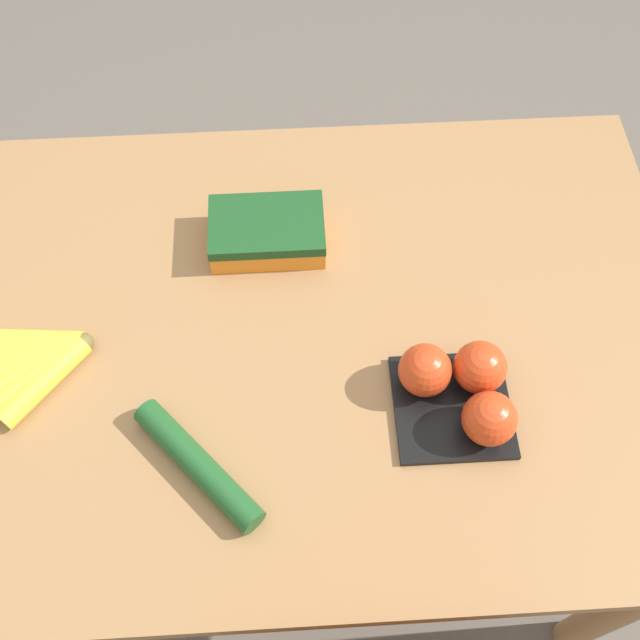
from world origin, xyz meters
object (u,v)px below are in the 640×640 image
at_px(carrot_bag, 267,230).
at_px(cucumber_near, 198,465).
at_px(tomato_pack, 462,389).
at_px(banana_bunch, 35,362).

height_order(carrot_bag, cucumber_near, carrot_bag).
height_order(tomato_pack, carrot_bag, tomato_pack).
height_order(tomato_pack, cucumber_near, tomato_pack).
height_order(banana_bunch, cucumber_near, cucumber_near).
bearing_deg(cucumber_near, tomato_pack, -167.47).
bearing_deg(tomato_pack, cucumber_near, 12.53).
xyz_separation_m(tomato_pack, cucumber_near, (0.38, 0.08, -0.02)).
distance_m(banana_bunch, cucumber_near, 0.30).
height_order(banana_bunch, tomato_pack, tomato_pack).
relative_size(banana_bunch, cucumber_near, 0.88).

